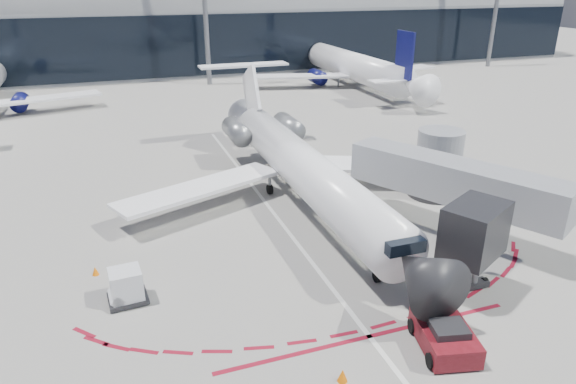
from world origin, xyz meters
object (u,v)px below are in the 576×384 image
object	(u,v)px
uld_container	(126,286)
pushback_tug	(445,336)
regional_jet	(299,163)
ramp_worker	(448,273)

from	to	relation	value
uld_container	pushback_tug	bearing A→B (deg)	-37.06
regional_jet	ramp_worker	size ratio (longest dim) A/B	16.90
regional_jet	pushback_tug	xyz separation A→B (m)	(0.18, -17.05, -2.05)
regional_jet	pushback_tug	distance (m)	17.18
ramp_worker	pushback_tug	bearing A→B (deg)	49.13
regional_jet	pushback_tug	bearing A→B (deg)	-89.40
uld_container	ramp_worker	bearing A→B (deg)	-20.00
ramp_worker	uld_container	world-z (taller)	ramp_worker
ramp_worker	regional_jet	bearing A→B (deg)	-81.33
regional_jet	uld_container	size ratio (longest dim) A/B	16.27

